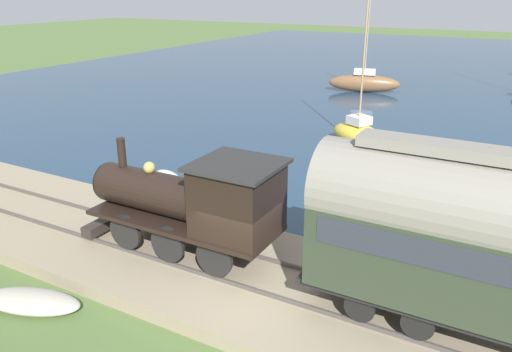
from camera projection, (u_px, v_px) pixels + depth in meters
name	position (u px, v px, depth m)	size (l,w,h in m)	color
ground_plane	(244.00, 297.00, 13.77)	(200.00, 200.00, 0.00)	#516B38
harbor_water	(464.00, 73.00, 49.56)	(80.00, 80.00, 0.01)	navy
rail_embankment	(255.00, 280.00, 14.22)	(5.51, 56.00, 0.53)	gray
steam_locomotive	(196.00, 200.00, 14.36)	(2.20, 6.44, 3.23)	black
sailboat_yellow	(358.00, 133.00, 26.76)	(3.03, 3.78, 8.68)	gold
sailboat_brown	(364.00, 82.00, 40.52)	(2.73, 5.81, 7.55)	brown
rowboat_far_out	(168.00, 178.00, 21.69)	(1.59, 2.06, 0.51)	silver
rowboat_mid_harbor	(490.00, 197.00, 19.99)	(2.09, 2.15, 0.32)	#B7B2A3
beached_dinghy	(31.00, 301.00, 13.23)	(1.88, 3.00, 0.44)	#B7B2A3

